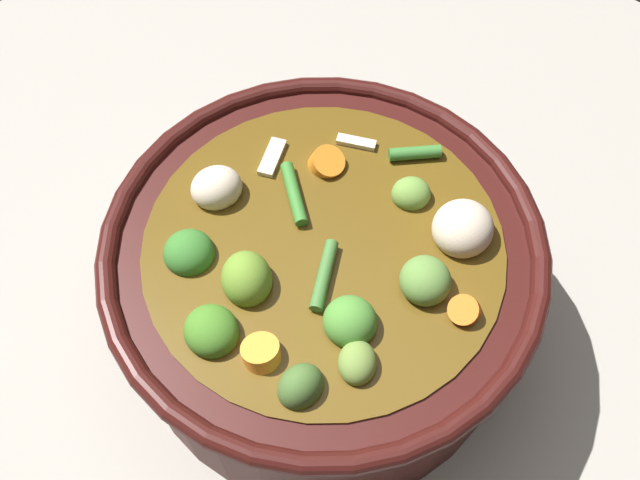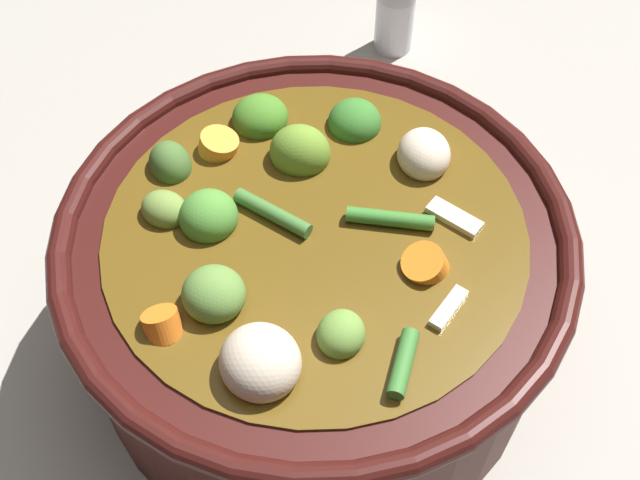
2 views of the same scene
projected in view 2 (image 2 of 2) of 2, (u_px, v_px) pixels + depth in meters
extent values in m
plane|color=#9E998E|center=(316.00, 335.00, 0.59)|extent=(1.10, 1.10, 0.00)
cylinder|color=#38110F|center=(315.00, 288.00, 0.54)|extent=(0.31, 0.31, 0.12)
torus|color=#38110F|center=(315.00, 232.00, 0.49)|extent=(0.33, 0.33, 0.02)
cylinder|color=brown|center=(315.00, 284.00, 0.54)|extent=(0.26, 0.26, 0.12)
ellipsoid|color=#5E893D|center=(214.00, 294.00, 0.46)|extent=(0.05, 0.05, 0.03)
ellipsoid|color=olive|center=(341.00, 334.00, 0.44)|extent=(0.04, 0.04, 0.02)
ellipsoid|color=olive|center=(300.00, 152.00, 0.53)|extent=(0.05, 0.05, 0.04)
ellipsoid|color=olive|center=(165.00, 210.00, 0.50)|extent=(0.04, 0.04, 0.02)
ellipsoid|color=#4C8C34|center=(209.00, 217.00, 0.49)|extent=(0.04, 0.04, 0.03)
ellipsoid|color=#37772B|center=(355.00, 122.00, 0.55)|extent=(0.05, 0.05, 0.03)
ellipsoid|color=#44672D|center=(170.00, 165.00, 0.52)|extent=(0.03, 0.03, 0.03)
ellipsoid|color=#447D25|center=(260.00, 118.00, 0.55)|extent=(0.04, 0.04, 0.03)
cylinder|color=orange|center=(218.00, 146.00, 0.53)|extent=(0.04, 0.04, 0.02)
cylinder|color=orange|center=(162.00, 325.00, 0.45)|extent=(0.03, 0.02, 0.02)
cylinder|color=orange|center=(425.00, 265.00, 0.47)|extent=(0.03, 0.03, 0.02)
ellipsoid|color=beige|center=(424.00, 154.00, 0.52)|extent=(0.05, 0.05, 0.03)
ellipsoid|color=beige|center=(260.00, 362.00, 0.43)|extent=(0.05, 0.05, 0.04)
cylinder|color=#3F7232|center=(273.00, 213.00, 0.50)|extent=(0.05, 0.03, 0.01)
cylinder|color=#3A7831|center=(403.00, 363.00, 0.43)|extent=(0.04, 0.04, 0.01)
cylinder|color=#387B2E|center=(390.00, 219.00, 0.49)|extent=(0.04, 0.05, 0.01)
cube|color=beige|center=(448.00, 308.00, 0.46)|extent=(0.02, 0.03, 0.01)
cube|color=beige|center=(454.00, 217.00, 0.50)|extent=(0.04, 0.02, 0.01)
cylinder|color=silver|center=(394.00, 22.00, 0.77)|extent=(0.04, 0.04, 0.06)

